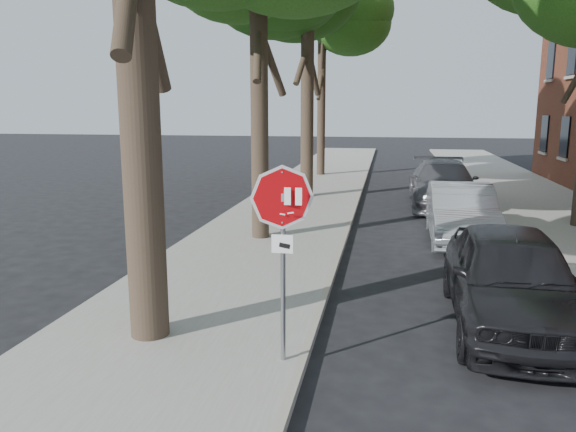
{
  "coord_description": "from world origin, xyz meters",
  "views": [
    {
      "loc": [
        0.58,
        -6.87,
        3.43
      ],
      "look_at": [
        -0.66,
        0.14,
        2.05
      ],
      "focal_mm": 35.0,
      "sensor_mm": 36.0,
      "label": 1
    }
  ],
  "objects_px": {
    "tree_far": "(322,27)",
    "car_b": "(461,213)",
    "car_c": "(443,184)",
    "stop_sign": "(283,226)",
    "car_a": "(511,278)"
  },
  "relations": [
    {
      "from": "stop_sign",
      "to": "car_a",
      "type": "distance_m",
      "value": 4.05
    },
    {
      "from": "stop_sign",
      "to": "car_c",
      "type": "bearing_deg",
      "value": 76.36
    },
    {
      "from": "stop_sign",
      "to": "car_b",
      "type": "distance_m",
      "value": 8.67
    },
    {
      "from": "car_b",
      "to": "stop_sign",
      "type": "bearing_deg",
      "value": -111.11
    },
    {
      "from": "tree_far",
      "to": "car_b",
      "type": "relative_size",
      "value": 2.08
    },
    {
      "from": "car_b",
      "to": "car_c",
      "type": "height_order",
      "value": "car_c"
    },
    {
      "from": "tree_far",
      "to": "car_c",
      "type": "xyz_separation_m",
      "value": [
        5.24,
        -7.89,
        -6.42
      ]
    },
    {
      "from": "car_a",
      "to": "car_c",
      "type": "height_order",
      "value": "car_c"
    },
    {
      "from": "tree_far",
      "to": "car_b",
      "type": "height_order",
      "value": "tree_far"
    },
    {
      "from": "tree_far",
      "to": "car_c",
      "type": "distance_m",
      "value": 11.44
    },
    {
      "from": "car_c",
      "to": "tree_far",
      "type": "bearing_deg",
      "value": 124.11
    },
    {
      "from": "tree_far",
      "to": "car_a",
      "type": "distance_m",
      "value": 20.77
    },
    {
      "from": "car_b",
      "to": "car_c",
      "type": "xyz_separation_m",
      "value": [
        0.01,
        5.28,
        0.06
      ]
    },
    {
      "from": "stop_sign",
      "to": "tree_far",
      "type": "height_order",
      "value": "tree_far"
    },
    {
      "from": "stop_sign",
      "to": "tree_far",
      "type": "bearing_deg",
      "value": 95.46
    }
  ]
}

